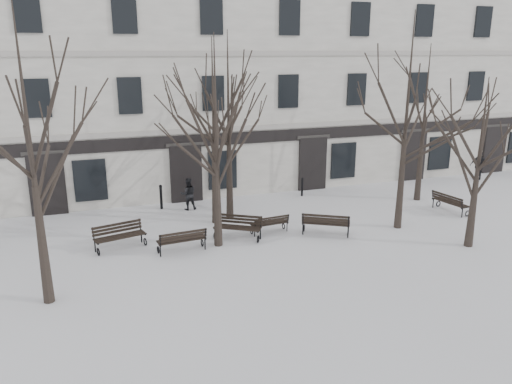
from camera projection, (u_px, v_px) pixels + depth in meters
name	position (u px, v px, depth m)	size (l,w,h in m)	color
ground	(317.00, 249.00, 19.38)	(100.00, 100.00, 0.00)	silver
building	(225.00, 84.00, 29.65)	(40.40, 10.20, 11.40)	silver
tree_0	(27.00, 124.00, 13.83)	(6.12, 6.12, 8.74)	black
tree_1	(216.00, 118.00, 18.38)	(5.65, 5.65, 8.06)	black
tree_2	(408.00, 97.00, 20.22)	(6.28, 6.28, 8.97)	black
tree_3	(481.00, 144.00, 18.58)	(4.57, 4.57, 6.53)	black
tree_4	(213.00, 111.00, 21.02)	(5.59, 5.59, 7.99)	black
tree_5	(228.00, 104.00, 21.63)	(5.80, 5.80, 8.29)	black
tree_6	(425.00, 105.00, 24.45)	(5.43, 5.43, 7.76)	black
bench_0	(119.00, 235.00, 19.31)	(2.05, 1.16, 0.98)	black
bench_1	(182.00, 240.00, 18.95)	(1.89, 0.83, 0.93)	black
bench_2	(326.00, 223.00, 20.69)	(2.02, 1.60, 0.99)	black
bench_3	(238.00, 226.00, 20.32)	(1.96, 1.60, 0.97)	black
bench_4	(270.00, 223.00, 20.94)	(1.64, 0.73, 0.80)	black
bench_5	(450.00, 202.00, 23.66)	(0.94, 1.90, 0.92)	black
bollard_a	(161.00, 196.00, 24.12)	(0.16, 0.16, 1.22)	black
bollard_b	(302.00, 186.00, 26.29)	(0.13, 0.13, 1.00)	black
pedestrian_b	(189.00, 209.00, 24.19)	(0.76, 0.59, 1.56)	black
pedestrian_c	(477.00, 180.00, 29.76)	(1.02, 0.42, 1.74)	black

